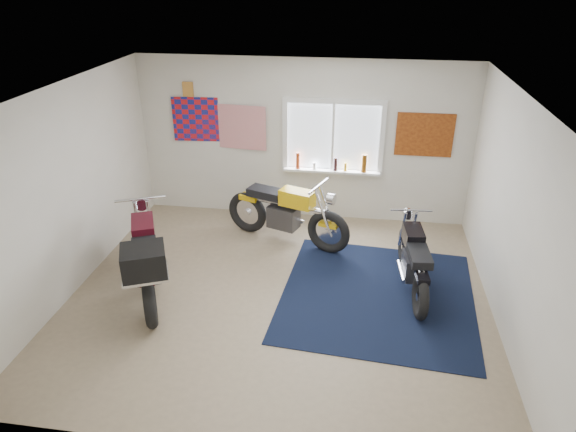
# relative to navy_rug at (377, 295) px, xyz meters

# --- Properties ---
(ground) EXTENTS (5.50, 5.50, 0.00)m
(ground) POSITION_rel_navy_rug_xyz_m (-1.31, -0.18, -0.01)
(ground) COLOR #9E896B
(ground) RESTS_ON ground
(room_shell) EXTENTS (5.50, 5.50, 5.50)m
(room_shell) POSITION_rel_navy_rug_xyz_m (-1.31, -0.18, 1.63)
(room_shell) COLOR white
(room_shell) RESTS_ON ground
(navy_rug) EXTENTS (2.69, 2.78, 0.01)m
(navy_rug) POSITION_rel_navy_rug_xyz_m (0.00, 0.00, 0.00)
(navy_rug) COLOR black
(navy_rug) RESTS_ON ground
(window_assembly) EXTENTS (1.66, 0.17, 1.26)m
(window_assembly) POSITION_rel_navy_rug_xyz_m (-0.81, 2.29, 1.36)
(window_assembly) COLOR white
(window_assembly) RESTS_ON room_shell
(oil_bottles) EXTENTS (1.18, 0.09, 0.30)m
(oil_bottles) POSITION_rel_navy_rug_xyz_m (-0.71, 2.22, 1.02)
(oil_bottles) COLOR #993316
(oil_bottles) RESTS_ON window_assembly
(flag_display) EXTENTS (1.60, 0.10, 1.17)m
(flag_display) POSITION_rel_navy_rug_xyz_m (-3.21, 2.30, 2.14)
(flag_display) COLOR red
(flag_display) RESTS_ON room_shell
(triumph_poster) EXTENTS (0.90, 0.03, 0.70)m
(triumph_poster) POSITION_rel_navy_rug_xyz_m (0.64, 2.30, 1.54)
(triumph_poster) COLOR #A54C14
(triumph_poster) RESTS_ON room_shell
(yellow_triumph) EXTENTS (2.06, 0.92, 1.08)m
(yellow_triumph) POSITION_rel_navy_rug_xyz_m (-1.44, 1.33, 0.47)
(yellow_triumph) COLOR black
(yellow_triumph) RESTS_ON ground
(black_chrome_bike) EXTENTS (0.57, 1.88, 0.96)m
(black_chrome_bike) POSITION_rel_navy_rug_xyz_m (0.44, 0.26, 0.42)
(black_chrome_bike) COLOR black
(black_chrome_bike) RESTS_ON navy_rug
(maroon_tourer) EXTENTS (1.21, 2.15, 1.13)m
(maroon_tourer) POSITION_rel_navy_rug_xyz_m (-2.98, -0.47, 0.58)
(maroon_tourer) COLOR black
(maroon_tourer) RESTS_ON ground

